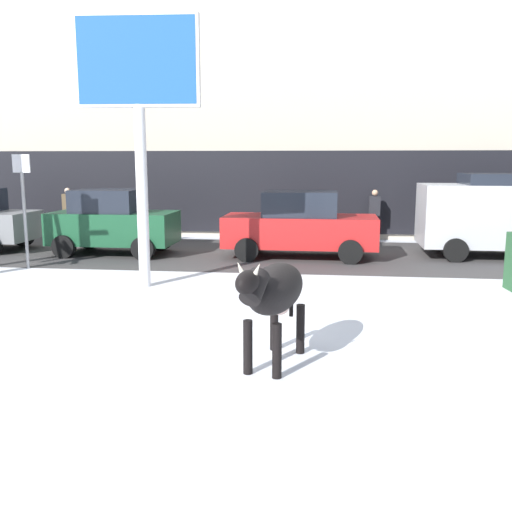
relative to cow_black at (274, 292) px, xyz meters
The scene contains 11 objects.
ground_plane 1.41m from the cow_black, 167.08° to the left, with size 120.00×120.00×0.00m, color white.
road_strip 8.89m from the cow_black, 96.39° to the left, with size 60.00×5.60×0.01m, color #423F3F.
building_facade 16.23m from the cow_black, 93.69° to the left, with size 44.00×6.10×13.00m.
cow_black is the anchor object (origin of this frame).
billboard 6.30m from the cow_black, 126.16° to the left, with size 2.53×0.37×5.56m.
car_darkgreen_hatchback 9.89m from the cow_black, 122.91° to the left, with size 3.52×1.96×1.86m.
car_red_sedan 8.39m from the cow_black, 90.05° to the left, with size 4.22×2.02×1.84m.
car_silver_van 10.69m from the cow_black, 57.95° to the left, with size 4.62×2.17×2.32m.
pedestrian_near_billboard 11.81m from the cow_black, 78.80° to the left, with size 0.36×0.24×1.73m.
pedestrian_by_cars 14.22m from the cow_black, 125.43° to the left, with size 0.36×0.24×1.73m.
street_sign 8.98m from the cow_black, 138.48° to the left, with size 0.44×0.08×2.82m.
Camera 1 is at (1.59, -7.26, 2.67)m, focal length 39.18 mm.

